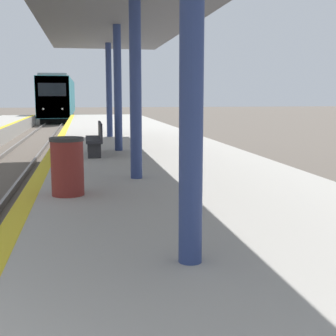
# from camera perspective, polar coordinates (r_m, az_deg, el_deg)

# --- Properties ---
(train) EXTENTS (2.89, 23.87, 4.43)m
(train) POSITION_cam_1_polar(r_m,az_deg,el_deg) (53.14, -13.10, 8.33)
(train) COLOR black
(train) RESTS_ON ground
(station_canopy) EXTENTS (4.49, 19.68, 3.93)m
(station_canopy) POSITION_cam_1_polar(r_m,az_deg,el_deg) (12.02, -5.42, 18.73)
(station_canopy) COLOR navy
(station_canopy) RESTS_ON platform_right
(trash_bin) EXTENTS (0.57, 0.57, 0.98)m
(trash_bin) POSITION_cam_1_polar(r_m,az_deg,el_deg) (8.02, -12.17, 0.21)
(trash_bin) COLOR maroon
(trash_bin) RESTS_ON platform_right
(bench) EXTENTS (0.44, 1.80, 0.92)m
(bench) POSITION_cam_1_polar(r_m,az_deg,el_deg) (13.33, -8.77, 3.69)
(bench) COLOR #28282D
(bench) RESTS_ON platform_right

